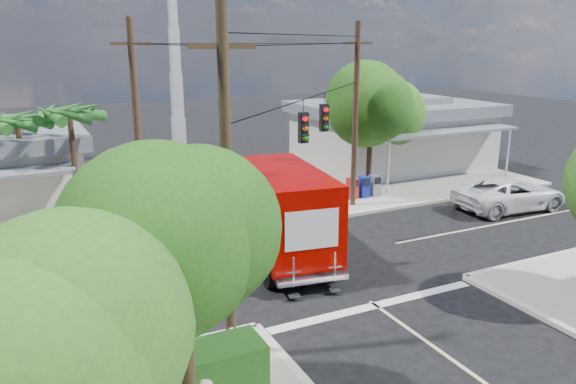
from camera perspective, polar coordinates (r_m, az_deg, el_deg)
ground at (r=21.68m, az=2.35°, el=-6.87°), size 120.00×120.00×0.00m
sidewalk_ne at (r=36.05m, az=9.32°, el=2.05°), size 14.12×14.12×0.14m
road_markings at (r=20.50m, az=4.34°, el=-8.23°), size 32.00×32.00×0.01m
building_ne at (r=37.42m, az=10.54°, el=5.99°), size 11.80×10.20×4.50m
radio_tower at (r=39.05m, az=-11.30°, el=11.24°), size 0.80×0.80×17.00m
tree_sw_front at (r=11.10m, az=-10.71°, el=-5.14°), size 3.88×3.78×6.03m
tree_sw_back at (r=8.69m, az=-22.40°, el=-15.30°), size 3.56×3.42×5.41m
tree_ne_front at (r=29.84m, az=8.51°, el=8.54°), size 4.21×4.14×6.66m
tree_ne_back at (r=33.18m, az=10.04°, el=8.12°), size 3.77×3.66×5.82m
palm_nw_front at (r=25.40m, az=-21.31°, el=7.16°), size 3.01×3.08×5.59m
palm_nw_back at (r=26.85m, az=-25.80°, el=6.27°), size 3.01×3.08×5.19m
utility_poles at (r=21.14m, az=-3.40°, el=5.73°), size 12.00×10.68×9.00m
picket_fence at (r=14.27m, az=-15.46°, el=-16.93°), size 5.94×0.06×1.00m
vending_boxes at (r=29.73m, az=7.68°, el=0.54°), size 1.90×0.50×1.10m
delivery_truck at (r=21.58m, az=-0.98°, el=-1.86°), size 3.66×8.49×3.56m
parked_car at (r=29.80m, az=21.64°, el=-0.17°), size 5.89×3.02×1.59m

